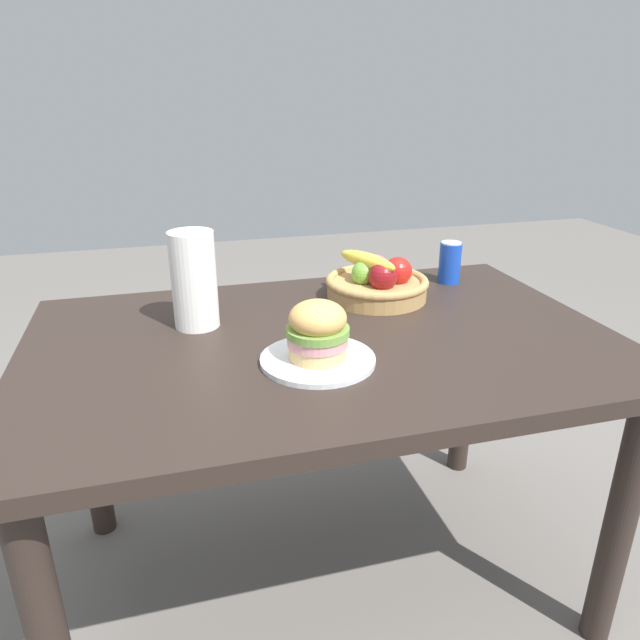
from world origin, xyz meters
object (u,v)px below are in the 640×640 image
at_px(sandwich, 318,330).
at_px(fruit_basket, 377,282).
at_px(paper_towel_roll, 194,280).
at_px(plate, 318,360).
at_px(soda_can, 450,263).

bearing_deg(sandwich, fruit_basket, 52.69).
distance_m(sandwich, paper_towel_roll, 0.37).
distance_m(plate, sandwich, 0.07).
height_order(plate, fruit_basket, fruit_basket).
xyz_separation_m(soda_can, fruit_basket, (-0.26, -0.08, -0.02)).
height_order(plate, sandwich, sandwich).
bearing_deg(paper_towel_roll, sandwich, -49.90).
distance_m(plate, soda_can, 0.69).
xyz_separation_m(soda_can, paper_towel_roll, (-0.77, -0.15, 0.06)).
bearing_deg(fruit_basket, soda_can, 16.74).
relative_size(plate, sandwich, 1.85).
distance_m(fruit_basket, paper_towel_roll, 0.52).
bearing_deg(soda_can, paper_towel_roll, -168.83).
bearing_deg(sandwich, plate, 180.00).
bearing_deg(plate, fruit_basket, 52.69).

